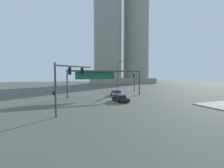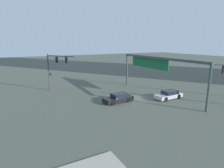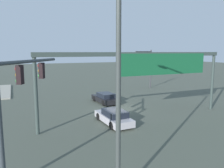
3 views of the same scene
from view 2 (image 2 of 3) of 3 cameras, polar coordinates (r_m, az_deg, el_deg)
The scene contains 5 objects.
ground_plane at distance 28.18m, azimuth 7.23°, elevation -4.29°, with size 193.85×193.85×0.00m, color #4A5145.
traffic_signal_near_corner at distance 32.29m, azimuth -17.29°, elevation 5.44°, with size 5.13×3.29×6.36m.
overhead_sign_gantry at distance 30.41m, azimuth 13.14°, elevation 6.28°, with size 17.87×0.43×6.01m.
sedan_car_approaching at distance 26.08m, azimuth 2.00°, elevation -4.29°, with size 2.03×4.34×1.21m.
sedan_car_waiting_far at distance 28.85m, azimuth 17.11°, elevation -3.18°, with size 1.91×4.43×1.21m.
Camera 2 is at (21.72, -15.97, 8.21)m, focal length 29.63 mm.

